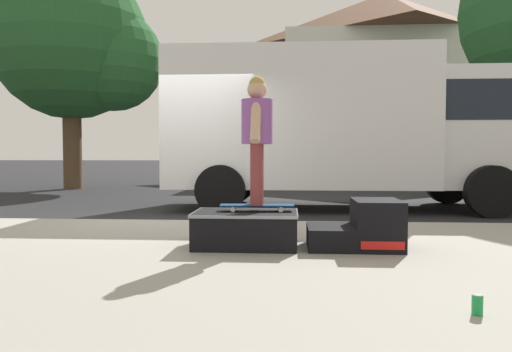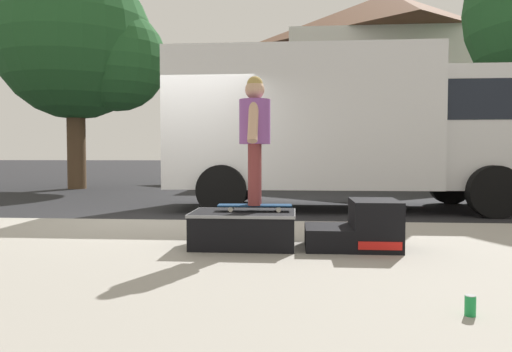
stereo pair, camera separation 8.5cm
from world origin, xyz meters
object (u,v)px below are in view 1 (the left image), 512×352
(skate_box, at_px, (246,228))
(soda_can, at_px, (477,305))
(box_truck, at_px, (347,123))
(skater_kid, at_px, (257,129))
(skateboard, at_px, (257,206))
(street_tree_neighbour, at_px, (80,46))
(kicker_ramp, at_px, (362,228))

(skate_box, bearing_deg, soda_can, -52.21)
(skate_box, distance_m, box_truck, 5.13)
(soda_can, distance_m, box_truck, 6.89)
(soda_can, xyz_separation_m, box_truck, (0.01, 6.73, 1.52))
(skater_kid, bearing_deg, box_truck, 72.12)
(soda_can, bearing_deg, skateboard, 125.03)
(box_truck, bearing_deg, skater_kid, -107.88)
(skate_box, distance_m, street_tree_neighbour, 12.04)
(street_tree_neighbour, bearing_deg, skater_kid, -57.36)
(skater_kid, distance_m, street_tree_neighbour, 11.74)
(skate_box, height_order, box_truck, box_truck)
(skateboard, relative_size, box_truck, 0.11)
(skate_box, distance_m, skateboard, 0.26)
(skateboard, distance_m, skater_kid, 0.81)
(skater_kid, bearing_deg, kicker_ramp, -2.95)
(soda_can, bearing_deg, kicker_ramp, 100.59)
(skate_box, relative_size, kicker_ramp, 1.14)
(skater_kid, distance_m, box_truck, 4.86)
(skate_box, height_order, skater_kid, skater_kid)
(skate_box, relative_size, skater_kid, 0.80)
(skater_kid, height_order, soda_can, skater_kid)
(kicker_ramp, relative_size, box_truck, 0.14)
(kicker_ramp, bearing_deg, skater_kid, 177.05)
(skate_box, bearing_deg, kicker_ramp, -0.02)
(skate_box, xyz_separation_m, skateboard, (0.11, 0.06, 0.23))
(skate_box, xyz_separation_m, skater_kid, (0.11, 0.06, 1.03))
(kicker_ramp, distance_m, box_truck, 4.88)
(skater_kid, relative_size, soda_can, 10.72)
(kicker_ramp, relative_size, skateboard, 1.21)
(soda_can, relative_size, box_truck, 0.02)
(skateboard, relative_size, soda_can, 6.26)
(skate_box, relative_size, skateboard, 1.38)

